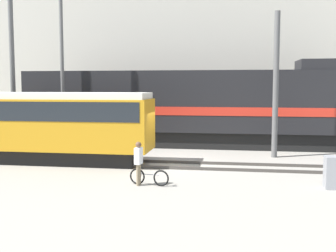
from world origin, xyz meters
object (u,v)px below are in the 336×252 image
utility_pole_center (62,66)px  utility_pole_right (276,85)px  freight_locomotive (184,107)px  utility_pole_left (12,64)px  streetcar (41,123)px  person (138,159)px  bicycle (149,177)px  signal_box (335,173)px

utility_pole_center → utility_pole_right: utility_pole_center is taller
freight_locomotive → utility_pole_left: (-9.55, -3.33, 2.54)m
streetcar → utility_pole_right: utility_pole_right is taller
streetcar → person: bearing=-34.3°
bicycle → utility_pole_left: (-9.47, 7.21, 4.68)m
freight_locomotive → utility_pole_right: utility_pole_right is taller
signal_box → freight_locomotive: bearing=124.1°
freight_locomotive → utility_pole_center: bearing=-153.0°
utility_pole_right → signal_box: 7.54m
utility_pole_left → streetcar: bearing=-45.6°
bicycle → signal_box: signal_box is taller
utility_pole_left → signal_box: utility_pole_left is taller
utility_pole_center → signal_box: bearing=-26.6°
bicycle → signal_box: bearing=4.7°
utility_pole_left → utility_pole_right: (14.74, 0.00, -1.19)m
freight_locomotive → streetcar: 9.17m
utility_pole_right → signal_box: bearing=-76.8°
utility_pole_center → utility_pole_right: 11.77m
utility_pole_center → signal_box: size_ratio=8.15×
person → signal_box: 7.26m
streetcar → signal_box: streetcar is taller
person → utility_pole_center: 10.24m
freight_locomotive → utility_pole_center: size_ratio=2.02×
freight_locomotive → streetcar: (-6.29, -6.65, -0.48)m
person → signal_box: bearing=5.0°
utility_pole_right → bicycle: bearing=-126.1°
freight_locomotive → signal_box: 12.19m
person → bicycle: bearing=11.4°
person → freight_locomotive: bearing=87.5°
streetcar → utility_pole_left: utility_pole_left is taller
streetcar → person: streetcar is taller
freight_locomotive → bicycle: freight_locomotive is taller
bicycle → person: size_ratio=0.94×
utility_pole_right → signal_box: utility_pole_right is taller
streetcar → bicycle: streetcar is taller
freight_locomotive → signal_box: bearing=-55.9°
freight_locomotive → utility_pole_left: bearing=-160.8°
person → utility_pole_left: (-9.08, 7.29, 3.98)m
signal_box → person: bearing=-175.0°
utility_pole_left → signal_box: size_ratio=8.32×
utility_pole_right → streetcar: bearing=-163.8°
freight_locomotive → signal_box: size_ratio=16.45×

